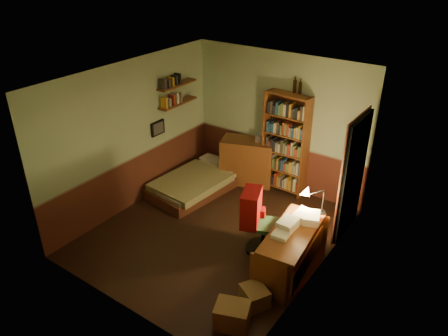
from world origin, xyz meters
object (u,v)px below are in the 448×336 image
Objects in this scene: mini_stereo at (263,138)px; bookshelf at (285,145)px; cardboard_box_a at (232,315)px; dresser at (248,161)px; desk at (291,252)px; office_chair at (264,220)px; desk_lamp at (324,196)px; cardboard_box_b at (255,296)px; bed at (197,177)px.

bookshelf is at bearing -20.54° from mini_stereo.
cardboard_box_a is at bearing -80.75° from mini_stereo.
dresser is at bearing -168.91° from mini_stereo.
bookshelf is 3.56m from cardboard_box_a.
dresser is 0.52× the size of bookshelf.
desk is 1.18× the size of office_chair.
desk_lamp is 0.51× the size of office_chair.
bookshelf is 5.33× the size of cardboard_box_b.
office_chair reaches higher than mini_stereo.
desk_lamp is at bearing 11.24° from office_chair.
dresser is 0.90× the size of office_chair.
bookshelf is 1.45× the size of desk.
dresser is 3.32m from cardboard_box_b.
desk is at bearing -66.20° from mini_stereo.
bookshelf reaches higher than dresser.
bookshelf reaches higher than bed.
bed is 7.40× the size of mini_stereo.
mini_stereo is (0.24, 0.13, 0.51)m from dresser.
dresser is at bearing 61.36° from bed.
mini_stereo is at bearing 123.39° from desk.
bed is at bearing 142.32° from cardboard_box_b.
office_chair is at bearing 115.40° from cardboard_box_b.
cardboard_box_b is (0.04, 0.47, -0.03)m from cardboard_box_a.
desk is 0.94m from desk_lamp.
desk is at bearing 84.49° from cardboard_box_a.
dresser reaches higher than desk.
bookshelf is at bearing 114.52° from desk.
dresser is 2.78× the size of cardboard_box_b.
office_chair is 1.23m from cardboard_box_b.
office_chair is at bearing -64.64° from bookshelf.
cardboard_box_a is 1.17× the size of cardboard_box_b.
dresser reaches higher than bed.
bookshelf reaches higher than desk.
cardboard_box_a is (2.42, -2.37, -0.11)m from bed.
dresser is at bearing 138.75° from desk_lamp.
cardboard_box_a is at bearing -94.85° from cardboard_box_b.
bookshelf reaches higher than desk_lamp.
desk reaches higher than cardboard_box_a.
office_chair is (1.12, -1.83, -0.40)m from mini_stereo.
dresser is at bearing 124.10° from cardboard_box_b.
mini_stereo reaches higher than desk.
mini_stereo reaches higher than dresser.
dresser reaches higher than cardboard_box_b.
bookshelf is at bearing 107.99° from cardboard_box_a.
bed is at bearing 161.10° from desk_lamp.
dresser is at bearing 129.04° from desk.
dresser is 1.75× the size of desk_lamp.
bookshelf is 1.93m from office_chair.
bookshelf reaches higher than office_chair.
desk_lamp reaches higher than bed.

